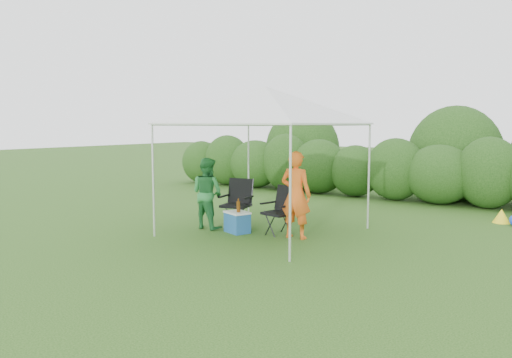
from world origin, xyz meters
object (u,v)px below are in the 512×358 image
Objects in this scene: cooler at (237,222)px; woman at (207,193)px; man at (296,195)px; canopy at (265,105)px; chair_right at (281,207)px; chair_left at (238,199)px.

woman is at bearing -158.04° from cooler.
woman is (-1.92, -0.28, -0.09)m from man.
canopy is 1.91× the size of man.
woman reaches higher than cooler.
canopy is 1.97m from chair_right.
canopy reaches higher than man.
man is 1.13× the size of woman.
man is at bearing -170.60° from woman.
cooler is (-0.43, -0.33, -2.25)m from canopy.
man is at bearing 32.01° from cooler.
canopy is 2.13m from woman.
chair_left reaches higher than cooler.
woman is (-0.34, -0.57, 0.17)m from chair_left.
chair_left is 0.68× the size of woman.
woman is at bearing -152.56° from chair_right.
woman is at bearing 2.99° from man.
woman is at bearing -163.11° from canopy.
canopy is 3.18× the size of chair_left.
chair_left is at bearing 146.70° from cooler.
cooler is at bearing -65.52° from chair_left.
chair_right is 1.18m from chair_left.
cooler is at bearing 6.84° from man.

